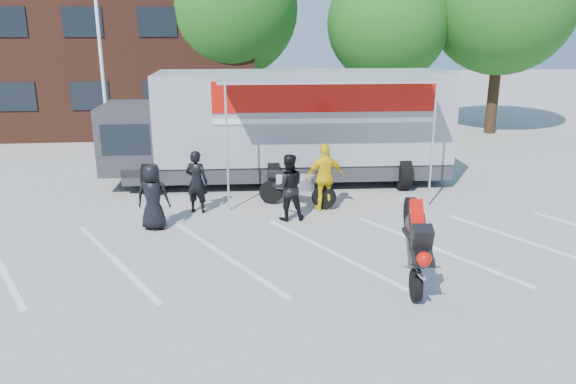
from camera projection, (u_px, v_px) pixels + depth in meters
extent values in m
plane|color=#A3A39D|center=(331.00, 271.00, 11.69)|extent=(100.00, 100.00, 0.00)
cube|color=white|center=(323.00, 252.00, 12.64)|extent=(18.09, 13.33, 0.01)
cube|color=#4F2619|center=(64.00, 55.00, 26.93)|extent=(18.00, 8.00, 7.00)
cylinder|color=white|center=(101.00, 52.00, 19.48)|extent=(0.12, 0.12, 8.00)
cylinder|color=#382314|center=(233.00, 97.00, 26.29)|extent=(0.50, 0.50, 3.24)
sphere|color=#1A5615|center=(230.00, 8.00, 25.14)|extent=(6.12, 6.12, 6.12)
cylinder|color=#382314|center=(384.00, 102.00, 26.02)|extent=(0.50, 0.50, 2.88)
sphere|color=#1A5615|center=(388.00, 23.00, 25.00)|extent=(5.44, 5.44, 5.44)
cylinder|color=#382314|center=(493.00, 96.00, 25.91)|extent=(0.50, 0.50, 3.42)
sphere|color=#1A5615|center=(503.00, 1.00, 24.70)|extent=(6.46, 6.46, 6.46)
imported|color=black|center=(153.00, 197.00, 13.87)|extent=(0.88, 0.63, 1.68)
imported|color=black|center=(197.00, 182.00, 15.11)|extent=(0.73, 0.60, 1.71)
imported|color=black|center=(288.00, 187.00, 14.52)|extent=(0.90, 0.72, 1.76)
imported|color=yellow|center=(325.00, 177.00, 15.27)|extent=(1.16, 0.65, 1.86)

